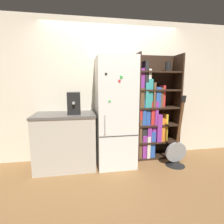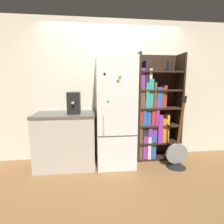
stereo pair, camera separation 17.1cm
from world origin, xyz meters
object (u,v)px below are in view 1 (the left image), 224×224
espresso_machine (74,103)px  guitar (176,156)px  refrigerator (115,112)px  bookshelf (151,113)px

espresso_machine → guitar: size_ratio=0.29×
guitar → espresso_machine: bearing=171.0°
refrigerator → espresso_machine: bearing=-178.1°
refrigerator → guitar: refrigerator is taller
refrigerator → guitar: size_ratio=1.51×
espresso_machine → guitar: 1.99m
refrigerator → bookshelf: (0.74, 0.17, -0.06)m
refrigerator → bookshelf: size_ratio=0.95×
bookshelf → refrigerator: bearing=-167.1°
espresso_machine → guitar: (1.73, -0.27, -0.94)m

